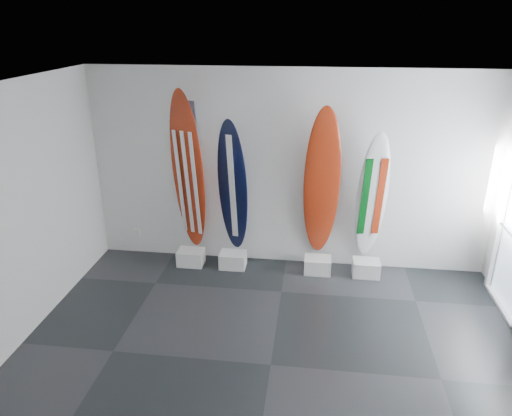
# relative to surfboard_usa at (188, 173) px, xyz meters

# --- Properties ---
(floor) EXTENTS (6.00, 6.00, 0.00)m
(floor) POSITION_rel_surfboard_usa_xyz_m (1.48, -2.28, -1.49)
(floor) COLOR black
(floor) RESTS_ON ground
(ceiling) EXTENTS (6.00, 6.00, 0.00)m
(ceiling) POSITION_rel_surfboard_usa_xyz_m (1.48, -2.28, 1.51)
(ceiling) COLOR white
(ceiling) RESTS_ON wall_back
(wall_back) EXTENTS (6.00, 0.00, 6.00)m
(wall_back) POSITION_rel_surfboard_usa_xyz_m (1.48, 0.22, 0.01)
(wall_back) COLOR silver
(wall_back) RESTS_ON ground
(display_block_usa) EXTENTS (0.40, 0.30, 0.24)m
(display_block_usa) POSITION_rel_surfboard_usa_xyz_m (0.00, -0.10, -1.37)
(display_block_usa) COLOR white
(display_block_usa) RESTS_ON floor
(surfboard_usa) EXTENTS (0.63, 0.48, 2.50)m
(surfboard_usa) POSITION_rel_surfboard_usa_xyz_m (0.00, 0.00, 0.00)
(surfboard_usa) COLOR maroon
(surfboard_usa) RESTS_ON display_block_usa
(display_block_navy) EXTENTS (0.40, 0.30, 0.24)m
(display_block_navy) POSITION_rel_surfboard_usa_xyz_m (0.67, -0.10, -1.37)
(display_block_navy) COLOR white
(display_block_navy) RESTS_ON floor
(surfboard_navy) EXTENTS (0.54, 0.41, 2.09)m
(surfboard_navy) POSITION_rel_surfboard_usa_xyz_m (0.67, 0.00, -0.20)
(surfboard_navy) COLOR black
(surfboard_navy) RESTS_ON display_block_navy
(display_block_swiss) EXTENTS (0.40, 0.30, 0.24)m
(display_block_swiss) POSITION_rel_surfboard_usa_xyz_m (1.98, -0.10, -1.37)
(display_block_swiss) COLOR white
(display_block_swiss) RESTS_ON floor
(surfboard_swiss) EXTENTS (0.55, 0.43, 2.32)m
(surfboard_swiss) POSITION_rel_surfboard_usa_xyz_m (1.98, 0.00, -0.09)
(surfboard_swiss) COLOR maroon
(surfboard_swiss) RESTS_ON display_block_swiss
(display_block_italy) EXTENTS (0.40, 0.30, 0.24)m
(display_block_italy) POSITION_rel_surfboard_usa_xyz_m (2.70, -0.10, -1.37)
(display_block_italy) COLOR white
(display_block_italy) RESTS_ON floor
(surfboard_italy) EXTENTS (0.50, 0.42, 1.98)m
(surfboard_italy) POSITION_rel_surfboard_usa_xyz_m (2.70, 0.00, -0.26)
(surfboard_italy) COLOR silver
(surfboard_italy) RESTS_ON display_block_italy
(wall_outlet) EXTENTS (0.09, 0.02, 0.13)m
(wall_outlet) POSITION_rel_surfboard_usa_xyz_m (-0.97, 0.20, -1.14)
(wall_outlet) COLOR silver
(wall_outlet) RESTS_ON wall_back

